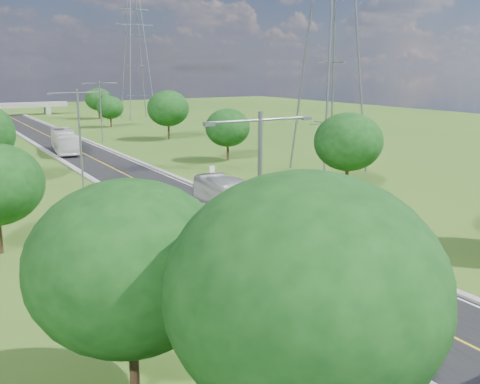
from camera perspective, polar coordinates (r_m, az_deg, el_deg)
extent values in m
plane|color=#2D5618|center=(72.70, -14.85, 3.18)|extent=(260.00, 260.00, 0.00)
cube|color=black|center=(78.41, -16.09, 3.82)|extent=(8.00, 150.00, 0.06)
cube|color=gray|center=(77.44, -19.13, 3.56)|extent=(0.50, 150.00, 0.22)
cube|color=gray|center=(79.58, -13.14, 4.18)|extent=(0.50, 150.00, 0.22)
cylinder|color=slate|center=(54.22, -2.99, 1.62)|extent=(0.08, 0.08, 2.40)
cube|color=white|center=(54.05, -2.98, 2.45)|extent=(0.55, 0.04, 0.70)
cube|color=gray|center=(152.28, -19.85, 8.19)|extent=(1.20, 3.00, 2.00)
cube|color=gray|center=(150.55, -23.66, 8.44)|extent=(30.00, 3.00, 1.20)
cylinder|color=slate|center=(25.98, 2.10, -2.46)|extent=(0.22, 0.22, 10.00)
cylinder|color=slate|center=(24.41, -0.59, 7.54)|extent=(2.80, 0.12, 0.12)
cylinder|color=slate|center=(25.93, 4.81, 7.82)|extent=(2.80, 0.12, 0.12)
cube|color=slate|center=(23.79, -3.31, 7.25)|extent=(0.50, 0.25, 0.18)
cube|color=slate|center=(26.71, 7.09, 7.81)|extent=(0.50, 0.25, 0.18)
cylinder|color=slate|center=(56.10, -16.68, 5.41)|extent=(0.22, 0.22, 10.00)
cylinder|color=slate|center=(55.39, -18.41, 9.99)|extent=(2.80, 0.12, 0.12)
cylinder|color=slate|center=(56.08, -15.58, 10.20)|extent=(2.80, 0.12, 0.12)
cube|color=slate|center=(55.12, -19.74, 9.83)|extent=(0.50, 0.25, 0.18)
cube|color=slate|center=(56.44, -14.29, 10.24)|extent=(0.50, 0.25, 0.18)
cylinder|color=slate|center=(90.94, -14.62, 8.28)|extent=(0.22, 0.22, 10.00)
cylinder|color=slate|center=(90.32, -15.66, 11.11)|extent=(2.80, 0.12, 0.12)
cylinder|color=slate|center=(91.11, -13.93, 11.22)|extent=(2.80, 0.12, 0.12)
cube|color=slate|center=(89.98, -16.47, 11.03)|extent=(0.50, 0.25, 0.18)
cube|color=slate|center=(91.51, -13.14, 11.24)|extent=(0.50, 0.25, 0.18)
cube|color=slate|center=(132.48, -11.21, 17.12)|extent=(9.00, 0.25, 0.25)
cube|color=slate|center=(132.77, -11.28, 18.57)|extent=(7.00, 0.25, 0.25)
cylinder|color=black|center=(20.71, -11.24, -17.44)|extent=(0.36, 0.36, 3.06)
ellipsoid|color=#0E360F|center=(19.10, -11.74, -7.71)|extent=(7.14, 7.14, 6.07)
ellipsoid|color=#0E360F|center=(15.25, 6.93, -10.48)|extent=(7.98, 7.98, 6.78)
cylinder|color=black|center=(53.87, 11.30, 1.57)|extent=(0.36, 0.36, 2.88)
ellipsoid|color=#0E360F|center=(53.30, 11.47, 5.28)|extent=(6.72, 6.72, 5.71)
cylinder|color=black|center=(70.95, -1.32, 4.41)|extent=(0.36, 0.36, 2.52)
ellipsoid|color=#0E360F|center=(70.55, -1.33, 6.88)|extent=(5.88, 5.88, 5.00)
cylinder|color=black|center=(93.13, -7.61, 6.54)|extent=(0.36, 0.36, 3.06)
ellipsoid|color=#0E360F|center=(92.78, -7.68, 8.83)|extent=(7.14, 7.14, 6.07)
cylinder|color=black|center=(114.71, -13.60, 7.32)|extent=(0.36, 0.36, 2.34)
ellipsoid|color=#0E360F|center=(114.47, -13.68, 8.75)|extent=(5.46, 5.46, 4.64)
cylinder|color=black|center=(134.77, -14.78, 8.14)|extent=(0.36, 0.36, 2.70)
ellipsoid|color=#0E360F|center=(134.55, -14.87, 9.54)|extent=(6.30, 6.30, 5.36)
imported|color=beige|center=(42.24, -0.75, -1.05)|extent=(3.79, 11.58, 3.17)
imported|color=white|center=(81.35, -18.21, 5.18)|extent=(4.16, 11.93, 3.25)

